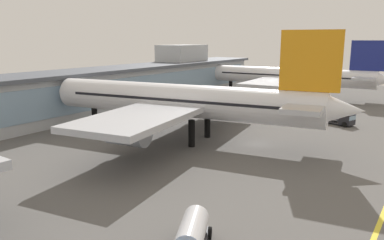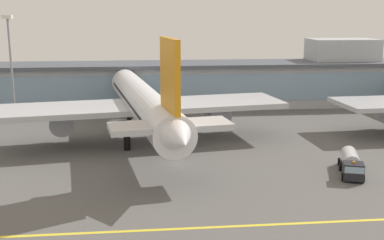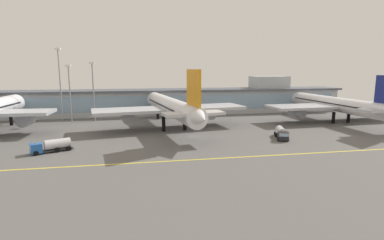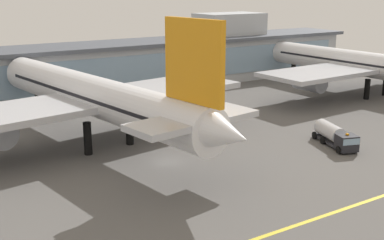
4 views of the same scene
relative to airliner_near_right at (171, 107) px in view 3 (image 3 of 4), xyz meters
name	(u,v)px [view 3 (image 3 of 4)]	position (x,y,z in m)	size (l,w,h in m)	color
ground_plane	(193,136)	(4.63, -12.38, -6.93)	(207.20, 207.20, 0.00)	#5B5956
taxiway_centreline_stripe	(211,159)	(4.63, -34.38, -6.93)	(165.76, 0.50, 0.01)	yellow
terminal_building	(178,100)	(6.76, 32.40, -1.26)	(151.00, 14.00, 15.70)	#ADB2B7
airliner_near_right	(171,107)	(0.00, 0.00, 0.00)	(49.80, 59.17, 19.00)	black
airliner_far_right	(335,105)	(60.04, 1.90, -0.66)	(49.70, 59.07, 17.23)	black
fuel_tanker_truck	(50,146)	(-30.89, -22.43, -5.42)	(9.22, 6.09, 2.90)	black
baggage_tug_near	(282,133)	(28.47, -19.38, -5.42)	(5.32, 9.35, 2.90)	black
apron_light_mast_west	(60,75)	(-37.95, 21.70, 10.08)	(1.80, 1.80, 26.46)	gray
apron_light_mast_centre	(93,82)	(-26.20, 19.39, 7.36)	(1.80, 1.80, 21.54)	gray
apron_light_mast_east	(69,84)	(-34.37, 19.54, 6.77)	(1.80, 1.80, 20.49)	gray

